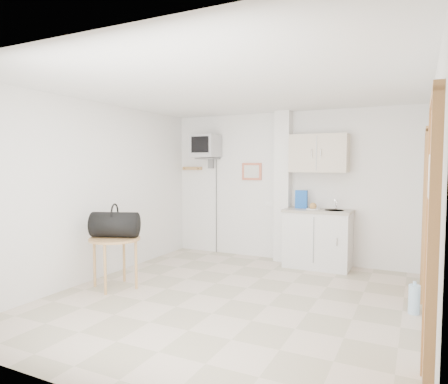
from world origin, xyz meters
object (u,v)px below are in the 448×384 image
at_px(crt_television, 206,147).
at_px(duffel_bag, 115,224).
at_px(round_table, 115,244).
at_px(water_bottle, 414,299).

height_order(crt_television, duffel_bag, crt_television).
bearing_deg(duffel_bag, round_table, -76.34).
distance_m(crt_television, round_table, 2.65).
relative_size(crt_television, water_bottle, 5.99).
distance_m(duffel_bag, water_bottle, 3.71).
height_order(duffel_bag, water_bottle, duffel_bag).
height_order(crt_television, round_table, crt_television).
bearing_deg(water_bottle, round_table, -168.64).
bearing_deg(water_bottle, duffel_bag, -169.41).
xyz_separation_m(round_table, water_bottle, (3.55, 0.71, -0.42)).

